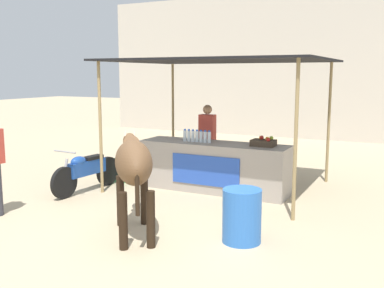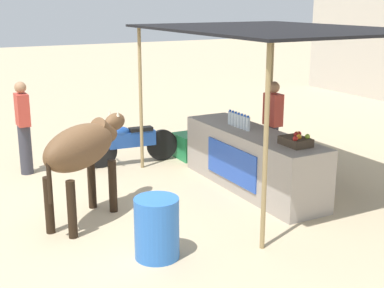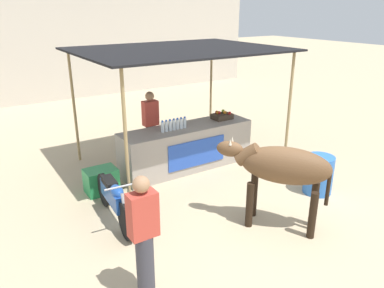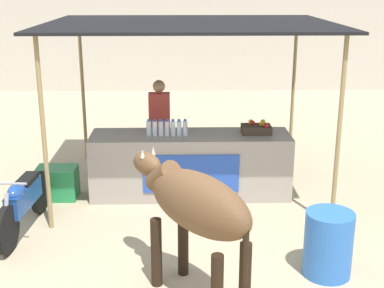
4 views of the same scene
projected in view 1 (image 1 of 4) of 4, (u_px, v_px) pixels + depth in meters
name	position (u px, v px, depth m)	size (l,w,h in m)	color
ground_plane	(157.00, 222.00, 7.06)	(60.00, 60.00, 0.00)	tan
building_wall_far	(309.00, 66.00, 15.89)	(16.00, 0.50, 5.18)	beige
stall_counter	(214.00, 167.00, 8.93)	(3.00, 0.82, 0.96)	#9E9389
stall_awning	(221.00, 65.00, 8.89)	(4.20, 3.20, 2.59)	black
water_bottle_row	(197.00, 136.00, 8.95)	(0.61, 0.07, 0.25)	silver
fruit_crate	(264.00, 142.00, 8.45)	(0.44, 0.32, 0.18)	#3F3326
vendor_behind_counter	(207.00, 142.00, 9.75)	(0.34, 0.22, 1.65)	#383842
cooler_box	(127.00, 170.00, 9.78)	(0.60, 0.44, 0.48)	#268C4C
water_barrel	(242.00, 216.00, 6.18)	(0.54, 0.54, 0.75)	blue
cow	(133.00, 164.00, 6.38)	(1.40, 1.66, 1.44)	brown
motorcycle_parked	(86.00, 170.00, 8.83)	(0.55, 1.80, 0.90)	black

